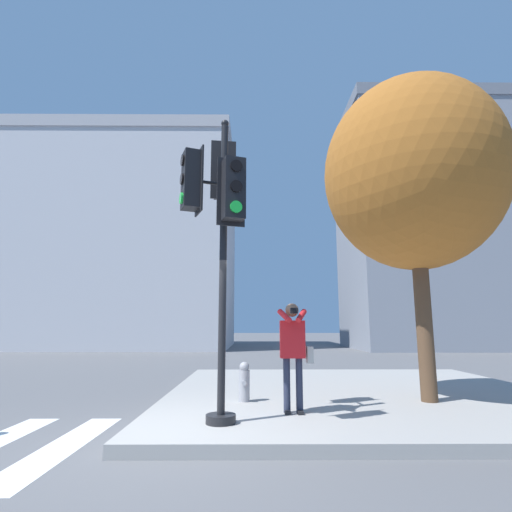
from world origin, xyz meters
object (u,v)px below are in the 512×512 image
Objects in this scene: person_photographer at (293,346)px; street_tree at (414,175)px; traffic_signal_pole at (218,209)px; fire_hydrant at (244,382)px.

street_tree is at bearing 20.05° from person_photographer.
traffic_signal_pole is 6.59× the size of fire_hydrant.
street_tree is (2.55, 0.93, 3.30)m from person_photographer.
street_tree reaches higher than person_photographer.
traffic_signal_pole is at bearing -103.04° from fire_hydrant.
fire_hydrant is (-0.82, 0.96, -0.69)m from person_photographer.
person_photographer is (1.20, 0.71, -2.09)m from traffic_signal_pole.
person_photographer reaches higher than fire_hydrant.
person_photographer is 0.27× the size of street_tree.
person_photographer is 4.28m from street_tree.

